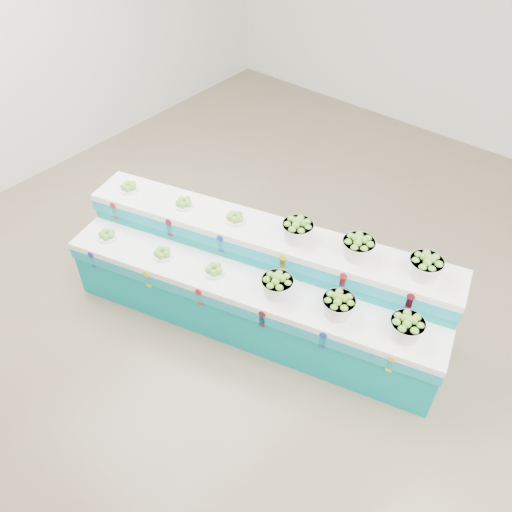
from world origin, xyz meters
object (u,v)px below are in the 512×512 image
(basket_upper_right, at_px, (426,266))
(display_stand, at_px, (256,282))
(plate_upper_mid, at_px, (184,202))
(basket_lower_left, at_px, (277,285))

(basket_upper_right, bearing_deg, display_stand, -156.28)
(display_stand, bearing_deg, basket_upper_right, 8.92)
(plate_upper_mid, bearing_deg, basket_upper_right, 14.80)
(plate_upper_mid, bearing_deg, display_stand, 0.30)
(display_stand, bearing_deg, plate_upper_mid, 165.50)
(plate_upper_mid, relative_size, basket_upper_right, 0.69)
(display_stand, distance_m, basket_upper_right, 1.65)
(display_stand, height_order, basket_lower_left, display_stand)
(display_stand, relative_size, basket_upper_right, 12.82)
(basket_lower_left, height_order, plate_upper_mid, plate_upper_mid)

